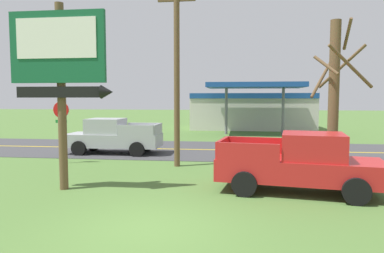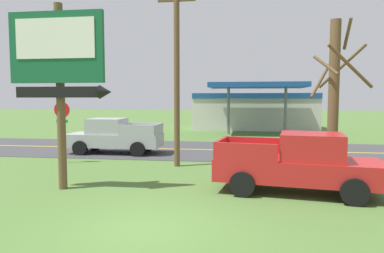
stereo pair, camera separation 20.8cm
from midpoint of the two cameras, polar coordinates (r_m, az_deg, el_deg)
The scene contains 10 objects.
ground_plane at distance 8.73m, azimuth -7.69°, elevation -16.06°, with size 180.00×180.00×0.00m, color #4C7033.
road_asphalt at distance 21.22m, azimuth 1.44°, elevation -3.77°, with size 140.00×8.00×0.02m, color #3D3D3F.
road_centre_line at distance 21.22m, azimuth 1.44°, elevation -3.74°, with size 126.00×0.20×0.01m, color gold.
motel_sign at distance 12.49m, azimuth -20.93°, elevation 9.44°, with size 3.46×0.54×6.19m.
stop_sign at distance 17.76m, azimuth -20.66°, elevation 0.87°, with size 0.80×0.08×2.95m.
utility_pole at distance 15.97m, azimuth -2.86°, elevation 10.16°, with size 1.86×0.26×8.69m.
bare_tree at distance 14.69m, azimuth 21.59°, elevation 4.68°, with size 2.17×2.54×6.05m.
gas_station at distance 36.31m, azimuth 9.46°, elevation 2.67°, with size 12.00×11.50×4.40m.
pickup_red_parked_on_lawn at distance 12.04m, azimuth 16.58°, elevation -5.72°, with size 5.44×2.82×1.96m.
pickup_silver_on_road at distance 20.26m, azimuth -12.96°, elevation -1.56°, with size 5.20×2.24×1.96m.
Camera 1 is at (2.04, -7.91, 3.06)m, focal length 33.03 mm.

